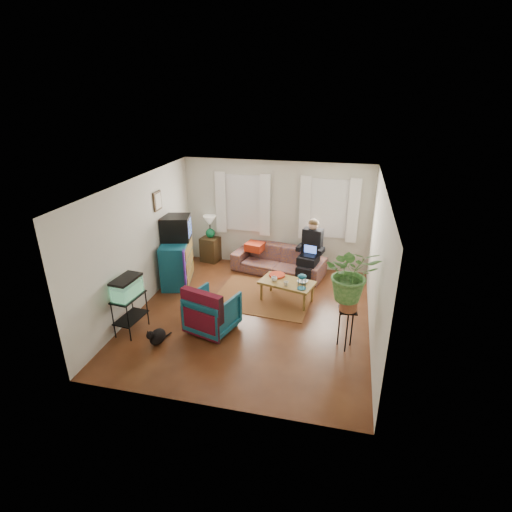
% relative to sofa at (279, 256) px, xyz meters
% --- Properties ---
extents(floor, '(4.50, 5.00, 0.01)m').
position_rel_sofa_xyz_m(floor, '(-0.17, -2.05, -0.43)').
color(floor, '#4F2B14').
rests_on(floor, ground).
extents(ceiling, '(4.50, 5.00, 0.01)m').
position_rel_sofa_xyz_m(ceiling, '(-0.17, -2.05, 2.17)').
color(ceiling, white).
rests_on(ceiling, wall_back).
extents(wall_back, '(4.50, 0.01, 2.60)m').
position_rel_sofa_xyz_m(wall_back, '(-0.17, 0.45, 0.87)').
color(wall_back, silver).
rests_on(wall_back, floor).
extents(wall_front, '(4.50, 0.01, 2.60)m').
position_rel_sofa_xyz_m(wall_front, '(-0.17, -4.55, 0.87)').
color(wall_front, silver).
rests_on(wall_front, floor).
extents(wall_left, '(0.01, 5.00, 2.60)m').
position_rel_sofa_xyz_m(wall_left, '(-2.42, -2.05, 0.87)').
color(wall_left, silver).
rests_on(wall_left, floor).
extents(wall_right, '(0.01, 5.00, 2.60)m').
position_rel_sofa_xyz_m(wall_right, '(2.08, -2.05, 0.87)').
color(wall_right, silver).
rests_on(wall_right, floor).
extents(window_left, '(1.08, 0.04, 1.38)m').
position_rel_sofa_xyz_m(window_left, '(-0.97, 0.43, 1.12)').
color(window_left, white).
rests_on(window_left, wall_back).
extents(window_right, '(1.08, 0.04, 1.38)m').
position_rel_sofa_xyz_m(window_right, '(1.08, 0.43, 1.12)').
color(window_right, white).
rests_on(window_right, wall_back).
extents(curtains_left, '(1.36, 0.06, 1.50)m').
position_rel_sofa_xyz_m(curtains_left, '(-0.97, 0.35, 1.12)').
color(curtains_left, white).
rests_on(curtains_left, wall_back).
extents(curtains_right, '(1.36, 0.06, 1.50)m').
position_rel_sofa_xyz_m(curtains_right, '(1.08, 0.35, 1.12)').
color(curtains_right, white).
rests_on(curtains_right, wall_back).
extents(picture_frame, '(0.04, 0.32, 0.40)m').
position_rel_sofa_xyz_m(picture_frame, '(-2.38, -1.20, 1.52)').
color(picture_frame, '#3D2616').
rests_on(picture_frame, wall_left).
extents(area_rug, '(2.12, 1.75, 0.01)m').
position_rel_sofa_xyz_m(area_rug, '(-0.09, -1.27, -0.42)').
color(area_rug, brown).
rests_on(area_rug, floor).
extents(sofa, '(2.31, 1.31, 0.85)m').
position_rel_sofa_xyz_m(sofa, '(0.00, 0.00, 0.00)').
color(sofa, brown).
rests_on(sofa, floor).
extents(seated_person, '(0.68, 0.77, 1.30)m').
position_rel_sofa_xyz_m(seated_person, '(0.77, -0.17, 0.22)').
color(seated_person, black).
rests_on(seated_person, sofa).
extents(side_table, '(0.51, 0.51, 0.63)m').
position_rel_sofa_xyz_m(side_table, '(-1.82, 0.33, -0.11)').
color(side_table, '#432A19').
rests_on(side_table, floor).
extents(table_lamp, '(0.38, 0.38, 0.58)m').
position_rel_sofa_xyz_m(table_lamp, '(-1.82, 0.33, 0.48)').
color(table_lamp, white).
rests_on(table_lamp, side_table).
extents(dresser, '(0.81, 1.22, 1.01)m').
position_rel_sofa_xyz_m(dresser, '(-2.16, -1.02, 0.08)').
color(dresser, '#125C6F').
rests_on(dresser, floor).
extents(crt_tv, '(0.73, 0.69, 0.54)m').
position_rel_sofa_xyz_m(crt_tv, '(-2.16, -0.91, 0.85)').
color(crt_tv, black).
rests_on(crt_tv, dresser).
extents(aquarium_stand, '(0.42, 0.68, 0.72)m').
position_rel_sofa_xyz_m(aquarium_stand, '(-2.17, -3.09, -0.07)').
color(aquarium_stand, black).
rests_on(aquarium_stand, floor).
extents(aquarium, '(0.38, 0.62, 0.38)m').
position_rel_sofa_xyz_m(aquarium, '(-2.17, -3.09, 0.48)').
color(aquarium, '#7FD899').
rests_on(aquarium, aquarium_stand).
extents(black_cat, '(0.36, 0.45, 0.33)m').
position_rel_sofa_xyz_m(black_cat, '(-1.54, -3.34, -0.26)').
color(black_cat, black).
rests_on(black_cat, floor).
extents(armchair, '(0.97, 0.94, 0.81)m').
position_rel_sofa_xyz_m(armchair, '(-0.74, -2.69, -0.02)').
color(armchair, '#105F64').
rests_on(armchair, floor).
extents(serape_throw, '(0.84, 0.42, 0.67)m').
position_rel_sofa_xyz_m(serape_throw, '(-0.83, -2.99, 0.15)').
color(serape_throw, '#9E0A0A').
rests_on(serape_throw, armchair).
extents(coffee_table, '(1.21, 0.85, 0.45)m').
position_rel_sofa_xyz_m(coffee_table, '(0.42, -1.34, -0.20)').
color(coffee_table, brown).
rests_on(coffee_table, floor).
extents(cup_a, '(0.15, 0.15, 0.10)m').
position_rel_sofa_xyz_m(cup_a, '(0.15, -1.37, 0.08)').
color(cup_a, white).
rests_on(cup_a, coffee_table).
extents(cup_b, '(0.12, 0.12, 0.09)m').
position_rel_sofa_xyz_m(cup_b, '(0.42, -1.52, 0.07)').
color(cup_b, beige).
rests_on(cup_b, coffee_table).
extents(bowl, '(0.26, 0.26, 0.05)m').
position_rel_sofa_xyz_m(bowl, '(0.73, -1.32, 0.05)').
color(bowl, white).
rests_on(bowl, coffee_table).
extents(snack_tray, '(0.41, 0.41, 0.04)m').
position_rel_sofa_xyz_m(snack_tray, '(0.17, -1.12, 0.05)').
color(snack_tray, '#B21414').
rests_on(snack_tray, coffee_table).
extents(birdcage, '(0.22, 0.22, 0.32)m').
position_rel_sofa_xyz_m(birdcage, '(0.75, -1.58, 0.19)').
color(birdcage, '#115B6B').
rests_on(birdcage, coffee_table).
extents(plant_stand, '(0.35, 0.35, 0.75)m').
position_rel_sofa_xyz_m(plant_stand, '(1.65, -2.71, -0.05)').
color(plant_stand, black).
rests_on(plant_stand, floor).
extents(potted_plant, '(0.94, 0.84, 0.95)m').
position_rel_sofa_xyz_m(potted_plant, '(1.65, -2.71, 0.84)').
color(potted_plant, '#599947').
rests_on(potted_plant, plant_stand).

